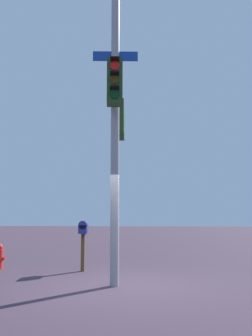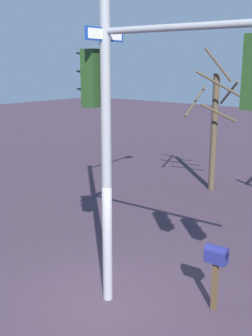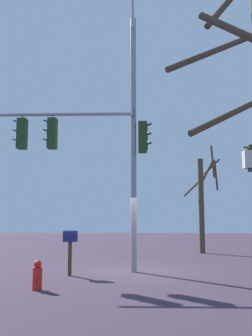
% 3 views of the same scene
% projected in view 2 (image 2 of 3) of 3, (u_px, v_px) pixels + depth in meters
% --- Properties ---
extents(ground_plane, '(80.00, 80.00, 0.00)m').
position_uv_depth(ground_plane, '(101.00, 302.00, 8.89)').
color(ground_plane, '#3C2D3B').
extents(main_signal_pole_assembly, '(4.01, 5.87, 9.08)m').
position_uv_depth(main_signal_pole_assembly, '(162.00, 55.00, 7.33)').
color(main_signal_pole_assembly, gray).
rests_on(main_signal_pole_assembly, ground).
extents(mailbox, '(0.27, 0.46, 1.41)m').
position_uv_depth(mailbox, '(216.00, 260.00, 8.37)').
color(mailbox, '#4C3823').
rests_on(mailbox, ground).
extents(bare_tree_corner, '(2.08, 2.20, 5.48)m').
position_uv_depth(bare_tree_corner, '(214.00, 126.00, 16.18)').
color(bare_tree_corner, '#46392A').
rests_on(bare_tree_corner, ground).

